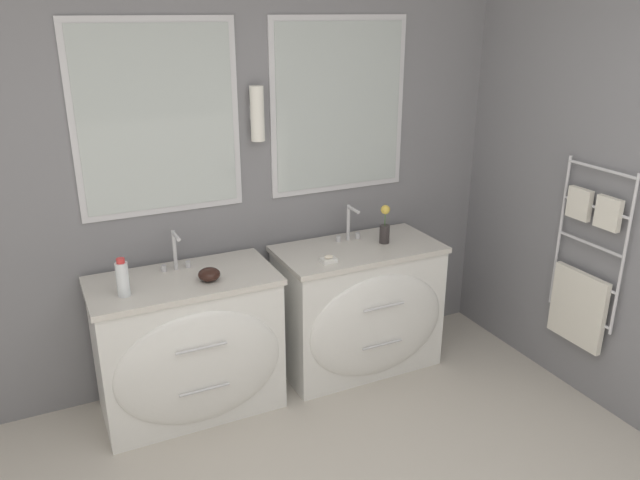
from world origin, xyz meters
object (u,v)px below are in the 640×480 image
at_px(amenity_bowl, 209,274).
at_px(vanity_right, 360,308).
at_px(flower_vase, 385,227).
at_px(toiletry_bottle, 123,278).
at_px(vanity_left, 189,346).

bearing_deg(amenity_bowl, vanity_right, 3.47).
height_order(amenity_bowl, flower_vase, flower_vase).
bearing_deg(amenity_bowl, toiletry_bottle, 179.29).
relative_size(toiletry_bottle, flower_vase, 0.83).
height_order(vanity_left, flower_vase, flower_vase).
distance_m(vanity_right, toiletry_bottle, 1.52).
bearing_deg(amenity_bowl, flower_vase, 4.45).
xyz_separation_m(vanity_right, amenity_bowl, (-0.98, -0.06, 0.44)).
relative_size(amenity_bowl, flower_vase, 0.49).
bearing_deg(vanity_left, vanity_right, 0.00).
relative_size(vanity_left, vanity_right, 1.00).
height_order(toiletry_bottle, amenity_bowl, toiletry_bottle).
bearing_deg(vanity_right, amenity_bowl, -176.53).
bearing_deg(flower_vase, toiletry_bottle, -176.99).
distance_m(vanity_left, toiletry_bottle, 0.60).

